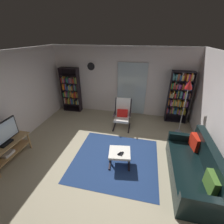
% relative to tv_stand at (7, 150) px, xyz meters
% --- Properties ---
extents(ground_plane, '(7.02, 7.02, 0.00)m').
position_rel_tv_stand_xyz_m(ground_plane, '(2.31, 0.51, -0.34)').
color(ground_plane, tan).
extents(wall_back, '(5.60, 0.06, 2.60)m').
position_rel_tv_stand_xyz_m(wall_back, '(2.31, 3.41, 0.96)').
color(wall_back, silver).
rests_on(wall_back, ground).
extents(glass_door_panel, '(1.10, 0.01, 2.00)m').
position_rel_tv_stand_xyz_m(glass_door_panel, '(2.73, 3.35, 0.71)').
color(glass_door_panel, silver).
extents(area_rug, '(2.17, 2.04, 0.01)m').
position_rel_tv_stand_xyz_m(area_rug, '(2.66, 0.63, -0.34)').
color(area_rug, navy).
rests_on(area_rug, ground).
extents(tv_stand, '(0.46, 1.16, 0.53)m').
position_rel_tv_stand_xyz_m(tv_stand, '(0.00, 0.00, 0.00)').
color(tv_stand, tan).
rests_on(tv_stand, ground).
extents(television, '(0.20, 0.90, 0.57)m').
position_rel_tv_stand_xyz_m(television, '(0.00, 0.01, 0.45)').
color(television, black).
rests_on(television, tv_stand).
extents(bookshelf_near_tv, '(0.74, 0.30, 1.80)m').
position_rel_tv_stand_xyz_m(bookshelf_near_tv, '(0.28, 3.16, 0.55)').
color(bookshelf_near_tv, black).
rests_on(bookshelf_near_tv, ground).
extents(bookshelf_near_sofa, '(0.74, 0.30, 1.87)m').
position_rel_tv_stand_xyz_m(bookshelf_near_sofa, '(4.44, 3.14, 0.66)').
color(bookshelf_near_sofa, black).
rests_on(bookshelf_near_sofa, ground).
extents(leather_sofa, '(0.81, 1.96, 0.89)m').
position_rel_tv_stand_xyz_m(leather_sofa, '(4.47, 0.40, -0.03)').
color(leather_sofa, black).
rests_on(leather_sofa, ground).
extents(lounge_armchair, '(0.58, 0.67, 1.02)m').
position_rel_tv_stand_xyz_m(lounge_armchair, '(2.56, 2.30, 0.19)').
color(lounge_armchair, black).
rests_on(lounge_armchair, ground).
extents(ottoman, '(0.59, 0.55, 0.38)m').
position_rel_tv_stand_xyz_m(ottoman, '(2.79, 0.50, -0.03)').
color(ottoman, white).
rests_on(ottoman, ground).
extents(tv_remote, '(0.07, 0.15, 0.02)m').
position_rel_tv_stand_xyz_m(tv_remote, '(2.85, 0.44, 0.05)').
color(tv_remote, black).
rests_on(tv_remote, ottoman).
extents(cell_phone, '(0.13, 0.15, 0.01)m').
position_rel_tv_stand_xyz_m(cell_phone, '(2.81, 0.44, 0.04)').
color(cell_phone, black).
rests_on(cell_phone, ottoman).
extents(floor_lamp_by_shelf, '(0.22, 0.22, 1.79)m').
position_rel_tv_stand_xyz_m(floor_lamp_by_shelf, '(4.48, 2.36, 1.15)').
color(floor_lamp_by_shelf, '#A5A5AD').
rests_on(floor_lamp_by_shelf, ground).
extents(wall_clock, '(0.29, 0.03, 0.29)m').
position_rel_tv_stand_xyz_m(wall_clock, '(1.13, 3.34, 1.51)').
color(wall_clock, silver).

